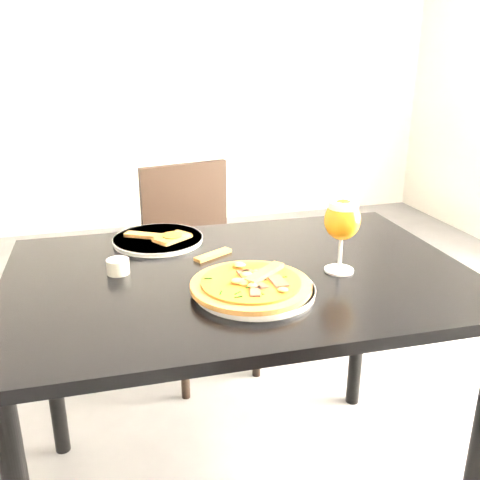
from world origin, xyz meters
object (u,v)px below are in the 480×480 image
object	(u,v)px
pizza	(251,284)
beer_glass	(342,220)
chair_far	(197,261)
dining_table	(240,302)

from	to	relation	value
pizza	beer_glass	size ratio (longest dim) A/B	1.49
chair_far	pizza	distance (m)	0.96
beer_glass	dining_table	bearing A→B (deg)	164.72
chair_far	dining_table	bearing A→B (deg)	-104.91
pizza	beer_glass	bearing A→B (deg)	13.92
beer_glass	chair_far	bearing A→B (deg)	103.76
pizza	beer_glass	distance (m)	0.29
dining_table	chair_far	world-z (taller)	chair_far
dining_table	pizza	bearing A→B (deg)	-92.47
dining_table	beer_glass	world-z (taller)	beer_glass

